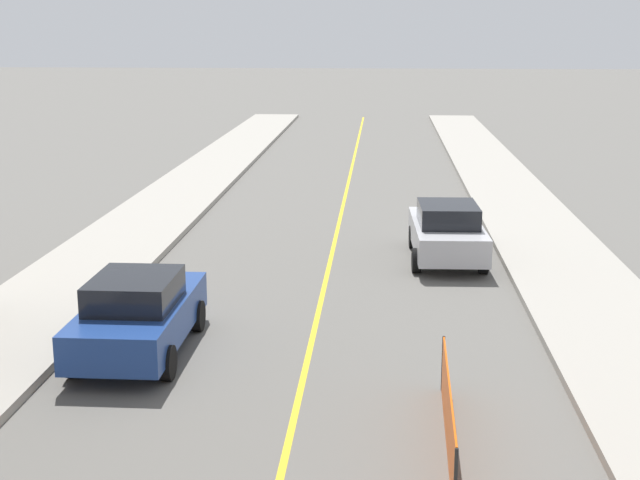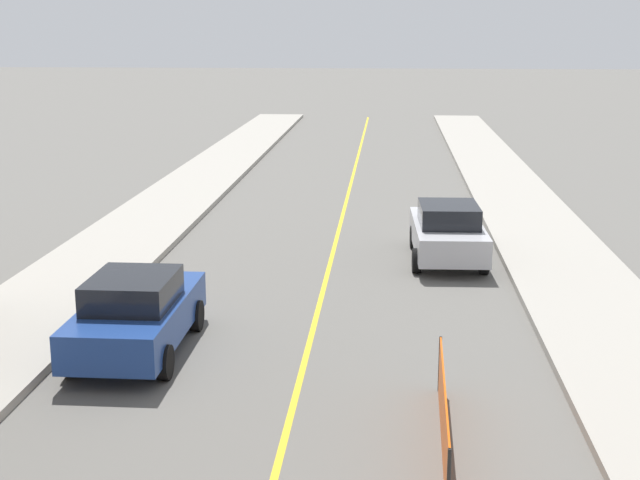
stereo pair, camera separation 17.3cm
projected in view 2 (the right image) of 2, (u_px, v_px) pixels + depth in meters
lane_stripe at (339, 229)px, 27.95m from camera, size 0.12×71.84×0.01m
sidewalk_left at (147, 223)px, 28.40m from camera, size 3.08×71.84×0.18m
sidewalk_right at (538, 230)px, 27.47m from camera, size 3.08×71.84×0.18m
safety_mesh_fence at (444, 415)px, 13.34m from camera, size 0.16×4.25×0.99m
parked_car_curb_near at (136, 313)px, 17.14m from camera, size 1.93×4.30×1.59m
parked_car_curb_mid at (448, 232)px, 23.97m from camera, size 1.95×4.36×1.59m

